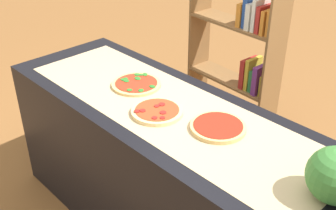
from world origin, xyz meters
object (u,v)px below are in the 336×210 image
object	(u,v)px
pizza_pepperoni_1	(157,111)
pizza_plain_2	(218,127)
watermelon	(336,175)
pizza_spinach_0	(136,84)
bookshelf	(243,59)

from	to	relation	value
pizza_pepperoni_1	pizza_plain_2	xyz separation A→B (m)	(0.32, 0.12, 0.00)
pizza_pepperoni_1	watermelon	world-z (taller)	watermelon
pizza_pepperoni_1	watermelon	bearing A→B (deg)	3.69
pizza_spinach_0	watermelon	size ratio (longest dim) A/B	1.28
bookshelf	pizza_plain_2	bearing A→B (deg)	-58.82
watermelon	bookshelf	world-z (taller)	bookshelf
pizza_pepperoni_1	watermelon	size ratio (longest dim) A/B	1.20
pizza_spinach_0	pizza_plain_2	world-z (taller)	same
pizza_spinach_0	pizza_plain_2	size ratio (longest dim) A/B	1.05
pizza_spinach_0	pizza_plain_2	xyz separation A→B (m)	(0.64, -0.01, 0.00)
pizza_spinach_0	bookshelf	distance (m)	1.16
pizza_spinach_0	watermelon	xyz separation A→B (m)	(1.27, -0.06, 0.10)
pizza_spinach_0	pizza_pepperoni_1	world-z (taller)	pizza_pepperoni_1
watermelon	pizza_pepperoni_1	bearing A→B (deg)	-176.31
pizza_pepperoni_1	pizza_plain_2	distance (m)	0.34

